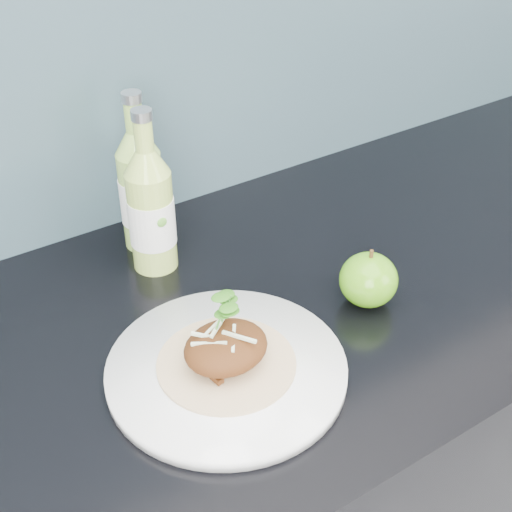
# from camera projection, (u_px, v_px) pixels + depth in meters

# --- Properties ---
(dinner_plate) EXTENTS (0.33, 0.33, 0.02)m
(dinner_plate) POSITION_uv_depth(u_px,v_px,m) (227.00, 370.00, 0.81)
(dinner_plate) COLOR white
(dinner_plate) RESTS_ON kitchen_counter
(pork_taco) EXTENTS (0.16, 0.16, 0.10)m
(pork_taco) POSITION_uv_depth(u_px,v_px,m) (226.00, 346.00, 0.79)
(pork_taco) COLOR tan
(pork_taco) RESTS_ON dinner_plate
(green_apple) EXTENTS (0.09, 0.09, 0.08)m
(green_apple) POSITION_uv_depth(u_px,v_px,m) (368.00, 280.00, 0.90)
(green_apple) COLOR #34840E
(green_apple) RESTS_ON kitchen_counter
(cider_bottle_left) EXTENTS (0.08, 0.08, 0.23)m
(cider_bottle_left) POSITION_uv_depth(u_px,v_px,m) (151.00, 210.00, 0.94)
(cider_bottle_left) COLOR #A6C652
(cider_bottle_left) RESTS_ON kitchen_counter
(cider_bottle_right) EXTENTS (0.07, 0.07, 0.23)m
(cider_bottle_right) POSITION_uv_depth(u_px,v_px,m) (141.00, 190.00, 0.99)
(cider_bottle_right) COLOR #97C451
(cider_bottle_right) RESTS_ON kitchen_counter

